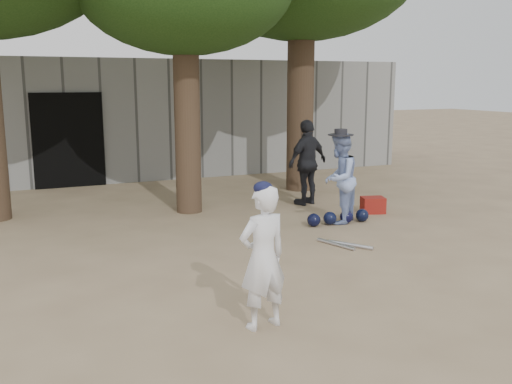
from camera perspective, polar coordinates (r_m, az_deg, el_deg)
name	(u,v)px	position (r m, az deg, el deg)	size (l,w,h in m)	color
ground	(244,287)	(6.99, -1.26, -9.50)	(70.00, 70.00, 0.00)	#937C5E
boy_player	(263,258)	(5.68, 0.70, -6.58)	(0.53, 0.35, 1.46)	white
spectator_blue	(340,178)	(10.00, 8.35, 1.35)	(0.77, 0.60, 1.58)	#8CA2D9
spectator_dark	(307,162)	(11.46, 5.17, 2.97)	(1.00, 0.42, 1.71)	black
red_bag	(373,205)	(11.00, 11.61, -1.28)	(0.42, 0.32, 0.30)	maroon
back_building	(103,116)	(16.61, -15.04, 7.36)	(16.00, 5.24, 3.00)	gray
helmet_row	(338,218)	(10.04, 8.23, -2.55)	(1.19, 0.27, 0.23)	black
bat_pile	(343,244)	(8.74, 8.71, -5.21)	(0.54, 0.79, 0.06)	#BAB8C0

